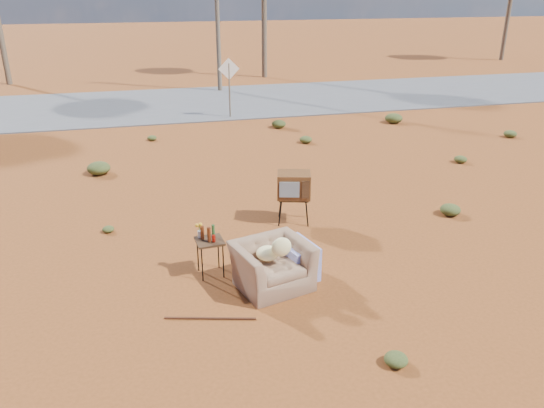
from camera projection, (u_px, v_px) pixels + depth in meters
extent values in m
plane|color=brown|center=(269.00, 283.00, 8.87)|extent=(140.00, 140.00, 0.00)
cube|color=#565659|center=(183.00, 103.00, 22.29)|extent=(140.00, 7.00, 0.04)
imported|color=brown|center=(272.00, 258.00, 8.59)|extent=(1.33, 1.04, 1.03)
ellipsoid|color=#F1E293|center=(268.00, 253.00, 8.58)|extent=(0.37, 0.37, 0.22)
ellipsoid|color=#F1E293|center=(281.00, 247.00, 8.35)|extent=(0.33, 0.16, 0.33)
cube|color=navy|center=(297.00, 259.00, 9.01)|extent=(0.67, 0.86, 0.60)
cube|color=black|center=(294.00, 198.00, 10.97)|extent=(0.70, 0.60, 0.03)
cylinder|color=black|center=(280.00, 214.00, 10.89)|extent=(0.03, 0.03, 0.54)
cylinder|color=black|center=(307.00, 214.00, 10.88)|extent=(0.03, 0.03, 0.54)
cylinder|color=black|center=(280.00, 206.00, 11.28)|extent=(0.03, 0.03, 0.54)
cylinder|color=black|center=(306.00, 206.00, 11.27)|extent=(0.03, 0.03, 0.54)
cube|color=brown|center=(294.00, 185.00, 10.87)|extent=(0.79, 0.69, 0.52)
cube|color=slate|center=(289.00, 190.00, 10.62)|extent=(0.39, 0.13, 0.33)
cube|color=#472D19|center=(306.00, 190.00, 10.61)|extent=(0.15, 0.06, 0.37)
cube|color=#3A2815|center=(210.00, 241.00, 8.91)|extent=(0.48, 0.48, 0.04)
cylinder|color=black|center=(202.00, 264.00, 8.82)|extent=(0.02, 0.02, 0.63)
cylinder|color=black|center=(223.00, 261.00, 8.93)|extent=(0.02, 0.02, 0.63)
cylinder|color=black|center=(198.00, 255.00, 9.14)|extent=(0.02, 0.02, 0.63)
cylinder|color=black|center=(218.00, 251.00, 9.24)|extent=(0.02, 0.02, 0.63)
cylinder|color=#4B1D0C|center=(202.00, 234.00, 8.87)|extent=(0.06, 0.06, 0.23)
cylinder|color=#4B1D0C|center=(209.00, 235.00, 8.79)|extent=(0.06, 0.06, 0.25)
cylinder|color=#274F21|center=(213.00, 231.00, 8.97)|extent=(0.05, 0.05, 0.22)
cylinder|color=#B4180E|center=(214.00, 239.00, 8.82)|extent=(0.06, 0.06, 0.12)
cylinder|color=silver|center=(200.00, 234.00, 8.96)|extent=(0.07, 0.07, 0.13)
ellipsoid|color=gold|center=(199.00, 226.00, 8.90)|extent=(0.14, 0.14, 0.11)
cylinder|color=#4A2013|center=(210.00, 318.00, 7.90)|extent=(1.33, 0.40, 0.04)
cylinder|color=brown|center=(230.00, 91.00, 19.57)|extent=(0.06, 0.06, 2.00)
cube|color=silver|center=(229.00, 69.00, 19.27)|extent=(0.78, 0.04, 0.78)
cylinder|color=brown|center=(264.00, 9.00, 27.48)|extent=(0.28, 0.28, 7.00)
cylinder|color=brown|center=(509.00, 8.00, 34.15)|extent=(0.28, 0.28, 6.50)
cylinder|color=brown|center=(217.00, 0.00, 23.46)|extent=(0.20, 0.20, 8.00)
ellipsoid|color=#444B21|center=(450.00, 210.00, 11.46)|extent=(0.44, 0.44, 0.24)
ellipsoid|color=#444B21|center=(99.00, 168.00, 13.93)|extent=(0.60, 0.60, 0.33)
ellipsoid|color=#444B21|center=(461.00, 159.00, 14.86)|extent=(0.36, 0.36, 0.20)
ellipsoid|color=#444B21|center=(306.00, 140.00, 16.72)|extent=(0.40, 0.40, 0.22)
ellipsoid|color=#444B21|center=(152.00, 138.00, 17.00)|extent=(0.30, 0.30, 0.17)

